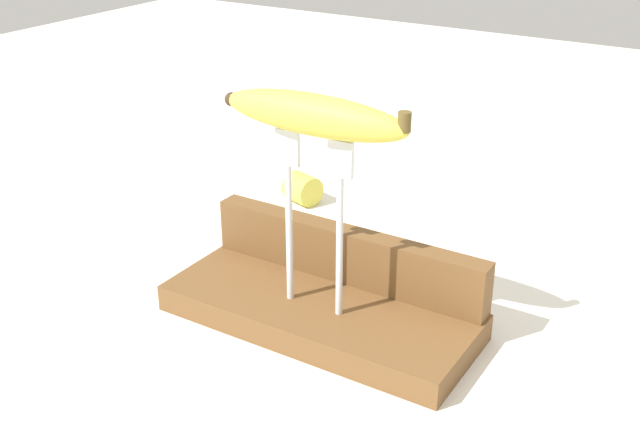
% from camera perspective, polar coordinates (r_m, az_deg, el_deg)
% --- Properties ---
extents(ground_plane, '(3.00, 3.00, 0.00)m').
position_cam_1_polar(ground_plane, '(0.85, 0.00, -7.92)').
color(ground_plane, white).
extents(wooden_board, '(0.33, 0.14, 0.03)m').
position_cam_1_polar(wooden_board, '(0.84, 0.00, -7.08)').
color(wooden_board, brown).
rests_on(wooden_board, ground).
extents(board_backstop, '(0.32, 0.03, 0.06)m').
position_cam_1_polar(board_backstop, '(0.86, 1.92, -2.94)').
color(board_backstop, brown).
rests_on(board_backstop, wooden_board).
extents(fork_stand_center, '(0.09, 0.01, 0.19)m').
position_cam_1_polar(fork_stand_center, '(0.78, -0.45, 0.43)').
color(fork_stand_center, silver).
rests_on(fork_stand_center, wooden_board).
extents(banana_raised_center, '(0.20, 0.04, 0.04)m').
position_cam_1_polar(banana_raised_center, '(0.74, -0.47, 7.10)').
color(banana_raised_center, '#DBD147').
rests_on(banana_raised_center, fork_stand_center).
extents(fork_fallen_near, '(0.17, 0.05, 0.01)m').
position_cam_1_polar(fork_fallen_near, '(0.94, -7.80, -4.43)').
color(fork_fallen_near, silver).
rests_on(fork_fallen_near, ground).
extents(banana_chunk_near, '(0.05, 0.05, 0.04)m').
position_cam_1_polar(banana_chunk_near, '(1.13, -1.30, 1.80)').
color(banana_chunk_near, '#DBD147').
rests_on(banana_chunk_near, ground).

